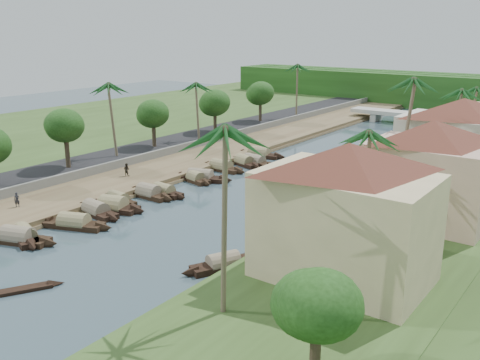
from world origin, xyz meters
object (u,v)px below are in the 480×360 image
Objects in this scene: bridge at (419,117)px; sampan_0 at (18,238)px; sampan_1 at (25,236)px; person_near at (17,200)px; building_near at (345,211)px.

bridge is 83.40m from sampan_0.
sampan_1 is 4.55× the size of person_near.
sampan_0 is at bearing -96.37° from bridge.
person_near is (-7.06, 4.43, 1.17)m from sampan_0.
person_near is (-7.14, 3.79, 1.18)m from sampan_1.
sampan_0 is 0.64m from sampan_1.
bridge reaches higher than person_near.
building_near is 35.90m from person_near.
building_near is (18.99, -74.00, 4.66)m from bridge.
bridge is at bearing 102.01° from sampan_1.
sampan_0 is (-9.25, -82.88, -1.31)m from bridge.
sampan_1 is (0.08, 0.64, -0.00)m from sampan_0.
bridge is at bearing 63.85° from sampan_0.
bridge is 3.22× the size of sampan_0.
bridge is 3.88× the size of sampan_1.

